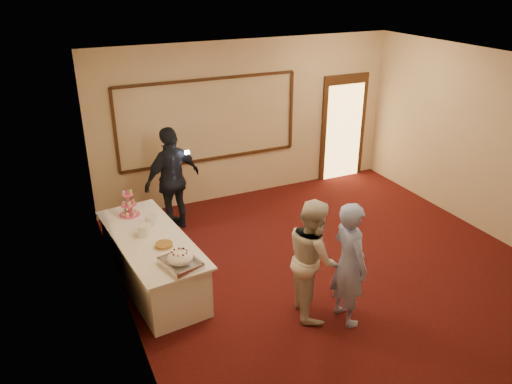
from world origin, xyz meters
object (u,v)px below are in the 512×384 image
pavlova_tray (180,260)px  tart (164,245)px  guest (173,180)px  buffet_table (152,261)px  cupcake_stand (129,205)px  man (349,264)px  woman (313,258)px  plate_stack_a (144,230)px  plate_stack_b (151,220)px

pavlova_tray → tart: 0.54m
guest → buffet_table: bearing=43.4°
cupcake_stand → guest: bearing=39.1°
man → woman: (-0.31, 0.34, -0.02)m
plate_stack_a → plate_stack_b: 0.33m
cupcake_stand → man: bearing=-50.1°
tart → man: bearing=-36.7°
pavlova_tray → woman: (1.56, -0.58, -0.05)m
plate_stack_a → pavlova_tray: bearing=-76.6°
buffet_table → guest: guest is taller
pavlova_tray → tart: (-0.07, 0.53, -0.06)m
tart → woman: (1.63, -1.11, 0.01)m
plate_stack_a → tart: (0.16, -0.42, -0.05)m
pavlova_tray → tart: bearing=97.1°
plate_stack_b → buffet_table: bearing=-106.6°
buffet_table → man: size_ratio=1.46×
pavlova_tray → plate_stack_a: (-0.23, 0.96, -0.01)m
tart → man: 2.42m
plate_stack_b → man: 2.89m
cupcake_stand → tart: cupcake_stand is taller
plate_stack_a → woman: 2.36m
buffet_table → tart: (0.10, -0.34, 0.41)m
man → plate_stack_b: bearing=42.3°
woman → buffet_table: bearing=65.2°
buffet_table → woman: bearing=-39.9°
plate_stack_a → guest: 1.65m
pavlova_tray → guest: (0.59, 2.38, 0.06)m
pavlova_tray → plate_stack_a: pavlova_tray is taller
plate_stack_b → guest: (0.66, 1.15, 0.07)m
pavlova_tray → man: bearing=-26.0°
plate_stack_b → pavlova_tray: bearing=-87.1°
buffet_table → pavlova_tray: bearing=-78.9°
man → woman: size_ratio=1.03×
buffet_table → plate_stack_a: (-0.06, 0.08, 0.46)m
pavlova_tray → cupcake_stand: size_ratio=1.29×
plate_stack_b → man: (1.94, -2.15, -0.02)m
cupcake_stand → plate_stack_a: size_ratio=2.33×
buffet_table → woman: size_ratio=1.50×
guest → plate_stack_b: bearing=40.5°
plate_stack_a → woman: (1.79, -1.53, -0.05)m
cupcake_stand → woman: woman is taller
woman → tart: bearing=70.8°
buffet_table → cupcake_stand: bearing=98.0°
plate_stack_a → man: man is taller
buffet_table → woman: (1.73, -1.45, 0.41)m
buffet_table → woman: woman is taller
plate_stack_b → man: size_ratio=0.11×
cupcake_stand → pavlova_tray: bearing=-80.4°
cupcake_stand → guest: guest is taller
tart → guest: 1.97m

